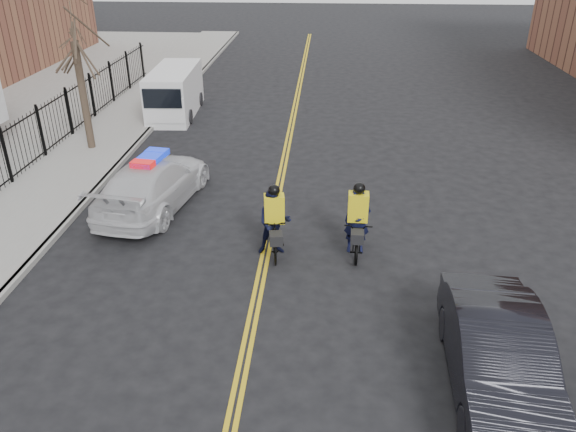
{
  "coord_description": "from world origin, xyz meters",
  "views": [
    {
      "loc": [
        1.48,
        -10.2,
        7.75
      ],
      "look_at": [
        0.62,
        2.36,
        1.3
      ],
      "focal_mm": 35.0,
      "sensor_mm": 36.0,
      "label": 1
    }
  ],
  "objects_px": {
    "dark_sedan": "(498,358)",
    "cyclist_near": "(357,228)",
    "cargo_van": "(174,93)",
    "police_cruiser": "(153,183)",
    "cyclist_far": "(274,227)"
  },
  "relations": [
    {
      "from": "police_cruiser",
      "to": "dark_sedan",
      "type": "distance_m",
      "value": 11.23
    },
    {
      "from": "dark_sedan",
      "to": "cargo_van",
      "type": "bearing_deg",
      "value": 124.39
    },
    {
      "from": "police_cruiser",
      "to": "dark_sedan",
      "type": "bearing_deg",
      "value": 147.84
    },
    {
      "from": "dark_sedan",
      "to": "cyclist_near",
      "type": "bearing_deg",
      "value": 118.69
    },
    {
      "from": "dark_sedan",
      "to": "cyclist_far",
      "type": "bearing_deg",
      "value": 136.95
    },
    {
      "from": "dark_sedan",
      "to": "cyclist_near",
      "type": "distance_m",
      "value": 5.5
    },
    {
      "from": "dark_sedan",
      "to": "cyclist_near",
      "type": "height_order",
      "value": "cyclist_near"
    },
    {
      "from": "police_cruiser",
      "to": "dark_sedan",
      "type": "xyz_separation_m",
      "value": [
        8.52,
        -7.32,
        0.0
      ]
    },
    {
      "from": "dark_sedan",
      "to": "cargo_van",
      "type": "distance_m",
      "value": 19.82
    },
    {
      "from": "police_cruiser",
      "to": "cargo_van",
      "type": "bearing_deg",
      "value": -71.22
    },
    {
      "from": "police_cruiser",
      "to": "cyclist_far",
      "type": "xyz_separation_m",
      "value": [
        3.99,
        -2.58,
        0.01
      ]
    },
    {
      "from": "dark_sedan",
      "to": "cargo_van",
      "type": "height_order",
      "value": "cargo_van"
    },
    {
      "from": "cargo_van",
      "to": "cyclist_near",
      "type": "distance_m",
      "value": 14.35
    },
    {
      "from": "police_cruiser",
      "to": "cargo_van",
      "type": "distance_m",
      "value": 9.79
    },
    {
      "from": "cargo_van",
      "to": "cyclist_far",
      "type": "bearing_deg",
      "value": -67.54
    }
  ]
}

